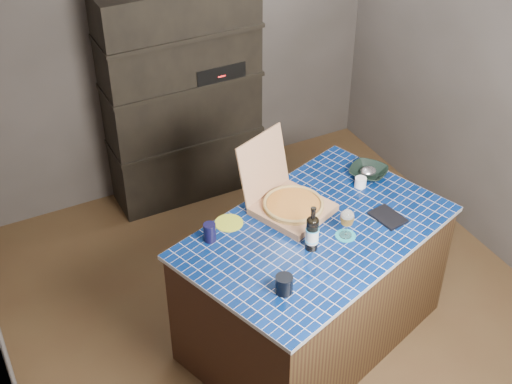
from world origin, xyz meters
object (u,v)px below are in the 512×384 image
mead_bottle (312,233)px  kitchen_island (313,284)px  pizza_box (290,202)px  bowl (368,172)px  wine_glass (347,218)px  dvd_case (388,217)px

mead_bottle → kitchen_island: bearing=47.7°
pizza_box → bowl: size_ratio=2.51×
wine_glass → bowl: wine_glass is taller
mead_bottle → wine_glass: size_ratio=1.57×
kitchen_island → bowl: (0.59, 0.33, 0.47)m
kitchen_island → mead_bottle: (-0.11, -0.12, 0.56)m
pizza_box → kitchen_island: bearing=-100.0°
kitchen_island → mead_bottle: mead_bottle is taller
mead_bottle → bowl: (0.70, 0.45, -0.09)m
dvd_case → bowl: bowl is taller
kitchen_island → mead_bottle: size_ratio=6.29×
mead_bottle → bowl: mead_bottle is taller
pizza_box → wine_glass: size_ratio=3.23×
kitchen_island → bowl: bearing=10.1°
kitchen_island → wine_glass: 0.60m
pizza_box → wine_glass: bearing=-86.3°
wine_glass → bowl: 0.66m
wine_glass → mead_bottle: bearing=-179.9°
mead_bottle → bowl: size_ratio=1.22×
kitchen_island → dvd_case: size_ratio=8.91×
dvd_case → wine_glass: bearing=175.4°
kitchen_island → mead_bottle: bearing=-151.2°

